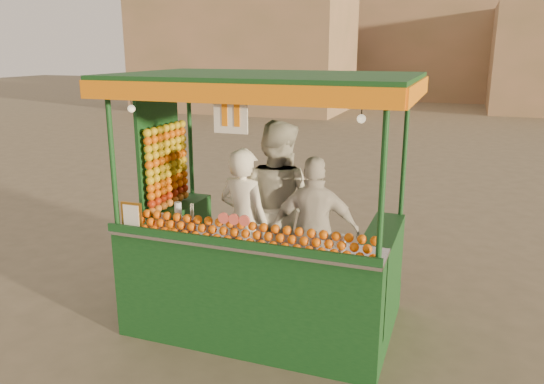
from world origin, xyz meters
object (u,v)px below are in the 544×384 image
(juice_cart, at_px, (255,250))
(vendor_left, at_px, (244,223))
(vendor_middle, at_px, (276,206))
(vendor_right, at_px, (315,231))

(juice_cart, relative_size, vendor_left, 1.82)
(vendor_left, bearing_deg, vendor_middle, -114.18)
(juice_cart, xyz_separation_m, vendor_middle, (0.09, 0.42, 0.39))
(juice_cart, distance_m, vendor_right, 0.67)
(vendor_middle, height_order, vendor_right, vendor_middle)
(vendor_right, bearing_deg, juice_cart, 3.79)
(vendor_left, distance_m, vendor_middle, 0.44)
(vendor_left, relative_size, vendor_right, 1.03)
(vendor_middle, xyz_separation_m, vendor_right, (0.52, -0.26, -0.16))
(vendor_middle, distance_m, vendor_right, 0.60)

